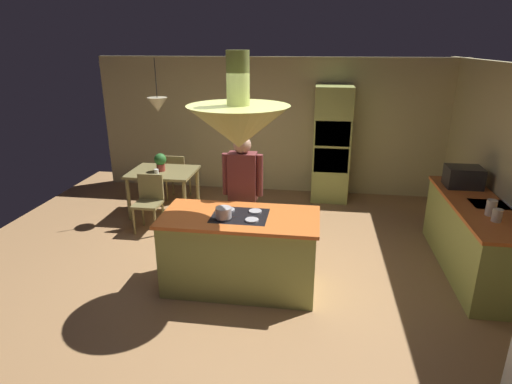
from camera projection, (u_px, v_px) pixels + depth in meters
The scene contains 17 objects.
ground at pixel (244, 277), 5.33m from camera, with size 8.16×8.16×0.00m, color #AD7F51.
wall_back at pixel (274, 126), 8.12m from camera, with size 6.80×0.10×2.55m, color beige.
kitchen_island at pixel (240, 251), 4.99m from camera, with size 1.82×0.88×0.94m.
counter_run_right at pixel (473, 237), 5.34m from camera, with size 0.73×2.24×0.92m.
oven_tower at pixel (331, 145), 7.67m from camera, with size 0.66×0.62×2.08m.
dining_table at pixel (163, 177), 7.11m from camera, with size 1.07×0.87×0.76m.
person_at_island at pixel (243, 190), 5.49m from camera, with size 0.53×0.23×1.69m.
range_hood at pixel (239, 124), 4.48m from camera, with size 1.10×1.10×1.00m.
pendant_light_over_table at pixel (158, 104), 6.71m from camera, with size 0.32×0.32×0.82m.
chair_facing_island at pixel (149, 199), 6.55m from camera, with size 0.40×0.40×0.87m.
chair_by_back_wall at pixel (176, 174), 7.78m from camera, with size 0.40×0.40×0.87m.
potted_plant_on_table at pixel (160, 161), 7.02m from camera, with size 0.20×0.20×0.30m.
cup_on_table at pixel (156, 172), 6.86m from camera, with size 0.07×0.07×0.09m, color white.
canister_flour at pixel (497, 215), 4.66m from camera, with size 0.11×0.11×0.14m, color silver.
canister_sugar at pixel (491, 208), 4.82m from camera, with size 0.11×0.11×0.18m, color silver.
microwave_on_counter at pixel (463, 177), 5.76m from camera, with size 0.46×0.36×0.28m, color #232326.
cooking_pot_on_cooktop at pixel (224, 213), 4.71m from camera, with size 0.18×0.18×0.12m, color #B2B2B7.
Camera 1 is at (0.83, -4.59, 2.78)m, focal length 29.65 mm.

